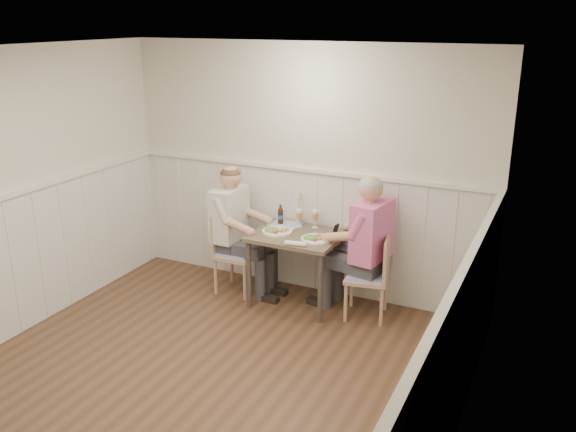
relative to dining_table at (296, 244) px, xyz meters
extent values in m
plane|color=#49301D|center=(-0.10, -1.84, -0.65)|extent=(4.50, 4.50, 0.00)
cube|color=beige|center=(-0.10, 0.41, 0.65)|extent=(4.00, 0.04, 2.60)
cube|color=beige|center=(1.90, -1.84, 0.65)|extent=(0.04, 4.50, 2.60)
cube|color=white|center=(-0.10, -1.84, 1.94)|extent=(4.00, 4.50, 0.02)
cube|color=silver|center=(-0.10, 0.39, 0.00)|extent=(3.98, 0.03, 1.30)
cube|color=silver|center=(1.89, -1.84, 0.00)|extent=(0.03, 4.48, 1.30)
cube|color=silver|center=(-0.10, 0.38, 0.67)|extent=(3.98, 0.06, 0.04)
cube|color=silver|center=(1.87, -1.84, 0.67)|extent=(0.06, 4.48, 0.04)
cube|color=brown|center=(0.00, 0.00, 0.08)|extent=(0.88, 0.70, 0.04)
cylinder|color=#3F3833|center=(-0.39, -0.30, -0.29)|extent=(0.05, 0.05, 0.71)
cylinder|color=#3F3833|center=(-0.39, 0.30, -0.29)|extent=(0.05, 0.05, 0.71)
cylinder|color=#3F3833|center=(0.39, -0.30, -0.29)|extent=(0.05, 0.05, 0.71)
cylinder|color=#3F3833|center=(0.39, 0.30, -0.29)|extent=(0.05, 0.05, 0.71)
cube|color=tan|center=(0.75, 0.02, -0.23)|extent=(0.47, 0.47, 0.04)
cube|color=#4F62BE|center=(0.75, 0.02, -0.20)|extent=(0.42, 0.42, 0.03)
cube|color=tan|center=(0.93, 0.05, 0.00)|extent=(0.10, 0.40, 0.42)
cylinder|color=tan|center=(0.95, -0.12, -0.45)|extent=(0.03, 0.03, 0.39)
cylinder|color=tan|center=(0.61, -0.18, -0.45)|extent=(0.03, 0.03, 0.39)
cylinder|color=tan|center=(0.89, 0.22, -0.45)|extent=(0.03, 0.03, 0.39)
cylinder|color=tan|center=(0.55, 0.15, -0.45)|extent=(0.03, 0.03, 0.39)
cube|color=tan|center=(-0.68, -0.02, -0.23)|extent=(0.42, 0.42, 0.04)
cube|color=#4F62BE|center=(-0.68, -0.02, -0.19)|extent=(0.38, 0.38, 0.03)
cube|color=tan|center=(-0.86, -0.03, 0.01)|extent=(0.04, 0.41, 0.43)
cylinder|color=tan|center=(-0.86, 0.15, -0.45)|extent=(0.04, 0.04, 0.40)
cylinder|color=tan|center=(-0.51, 0.16, -0.45)|extent=(0.04, 0.04, 0.40)
cylinder|color=tan|center=(-0.85, -0.20, -0.45)|extent=(0.04, 0.04, 0.40)
cylinder|color=tan|center=(-0.50, -0.19, -0.45)|extent=(0.04, 0.04, 0.40)
cube|color=#3F3F47|center=(0.75, 0.04, -0.41)|extent=(0.53, 0.49, 0.47)
cube|color=#3F3F47|center=(0.54, 0.08, -0.11)|extent=(0.50, 0.45, 0.14)
cube|color=#CC5B97|center=(0.75, 0.04, 0.24)|extent=(0.33, 0.50, 0.58)
sphere|color=tan|center=(0.75, 0.04, 0.66)|extent=(0.23, 0.23, 0.23)
sphere|color=#A5A5A0|center=(0.75, 0.04, 0.69)|extent=(0.22, 0.22, 0.22)
cube|color=black|center=(0.37, 0.11, 0.25)|extent=(0.03, 0.08, 0.14)
cube|color=#3F3F47|center=(-0.75, -0.01, -0.42)|extent=(0.45, 0.41, 0.46)
cube|color=#3F3F47|center=(-0.55, -0.01, -0.13)|extent=(0.43, 0.37, 0.13)
cube|color=silver|center=(-0.75, -0.01, 0.21)|extent=(0.25, 0.45, 0.56)
sphere|color=tan|center=(-0.75, -0.01, 0.61)|extent=(0.22, 0.22, 0.22)
sphere|color=#4C3828|center=(-0.75, -0.01, 0.64)|extent=(0.21, 0.21, 0.21)
cylinder|color=white|center=(0.24, -0.08, 0.11)|extent=(0.30, 0.30, 0.02)
ellipsoid|color=#3F722D|center=(0.20, -0.11, 0.15)|extent=(0.15, 0.12, 0.06)
sphere|color=tan|center=(0.31, -0.06, 0.14)|extent=(0.04, 0.04, 0.04)
cube|color=brown|center=(0.27, -0.01, 0.13)|extent=(0.09, 0.06, 0.01)
cylinder|color=white|center=(0.33, -0.01, 0.14)|extent=(0.06, 0.06, 0.03)
cylinder|color=white|center=(-0.20, -0.04, 0.11)|extent=(0.31, 0.31, 0.02)
ellipsoid|color=#3F722D|center=(-0.24, -0.07, 0.15)|extent=(0.15, 0.13, 0.06)
sphere|color=tan|center=(-0.13, -0.03, 0.15)|extent=(0.04, 0.04, 0.04)
cylinder|color=silver|center=(0.10, 0.25, 0.11)|extent=(0.07, 0.07, 0.01)
cylinder|color=silver|center=(0.10, 0.25, 0.15)|extent=(0.01, 0.01, 0.08)
cone|color=#E2923F|center=(0.10, 0.25, 0.22)|extent=(0.08, 0.08, 0.07)
cylinder|color=silver|center=(0.10, 0.25, 0.28)|extent=(0.08, 0.08, 0.03)
cylinder|color=silver|center=(-0.07, 0.21, 0.11)|extent=(0.07, 0.07, 0.01)
cylinder|color=silver|center=(-0.07, 0.21, 0.15)|extent=(0.01, 0.01, 0.08)
cone|color=#E2923F|center=(-0.07, 0.21, 0.22)|extent=(0.08, 0.08, 0.07)
cylinder|color=silver|center=(-0.07, 0.21, 0.28)|extent=(0.08, 0.08, 0.03)
cylinder|color=black|center=(-0.28, 0.21, 0.18)|extent=(0.06, 0.06, 0.15)
cone|color=black|center=(-0.28, 0.21, 0.27)|extent=(0.06, 0.06, 0.04)
cylinder|color=black|center=(-0.28, 0.21, 0.30)|extent=(0.02, 0.02, 0.03)
cylinder|color=#2E58A1|center=(-0.28, 0.21, 0.18)|extent=(0.06, 0.06, 0.04)
cylinder|color=white|center=(0.13, -0.30, 0.13)|extent=(0.22, 0.08, 0.05)
cylinder|color=silver|center=(-0.12, 0.30, 0.14)|extent=(0.04, 0.04, 0.08)
cylinder|color=tan|center=(-0.12, 0.30, 0.27)|extent=(0.02, 0.02, 0.25)
cone|color=tan|center=(-0.12, 0.30, 0.43)|extent=(0.03, 0.03, 0.08)
cube|color=#4F62BE|center=(-0.22, 0.20, 0.11)|extent=(0.34, 0.28, 0.01)
camera|label=1|loc=(2.38, -5.22, 2.20)|focal=38.00mm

